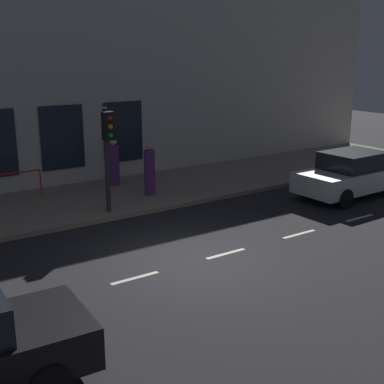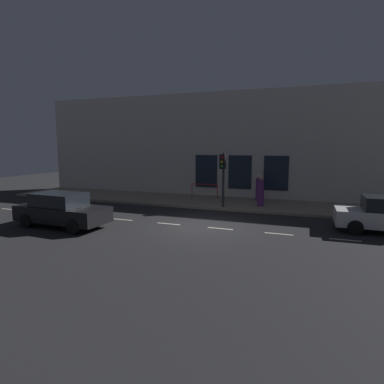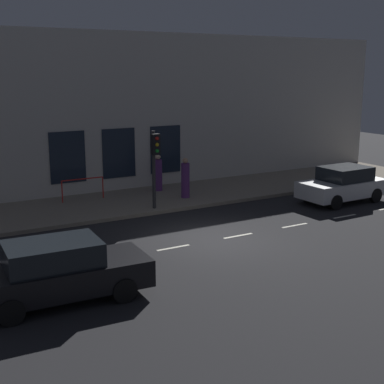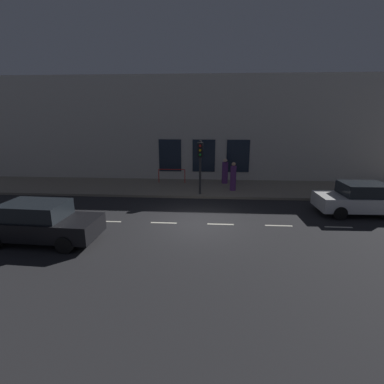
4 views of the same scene
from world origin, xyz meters
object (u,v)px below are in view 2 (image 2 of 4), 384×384
(pedestrian_0, at_px, (261,192))
(pedestrian_1, at_px, (259,189))
(traffic_light, at_px, (223,170))
(parked_car_0, at_px, (62,210))

(pedestrian_0, relative_size, pedestrian_1, 1.04)
(traffic_light, xyz_separation_m, parked_car_0, (-6.60, 5.93, -1.56))
(parked_car_0, height_order, pedestrian_0, pedestrian_0)
(traffic_light, bearing_deg, pedestrian_0, -60.72)
(parked_car_0, xyz_separation_m, pedestrian_0, (7.75, -7.98, 0.19))
(traffic_light, relative_size, pedestrian_1, 1.85)
(pedestrian_1, bearing_deg, parked_car_0, -18.87)
(traffic_light, bearing_deg, pedestrian_1, -27.90)
(parked_car_0, relative_size, pedestrian_0, 2.50)
(parked_car_0, distance_m, pedestrian_0, 11.13)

